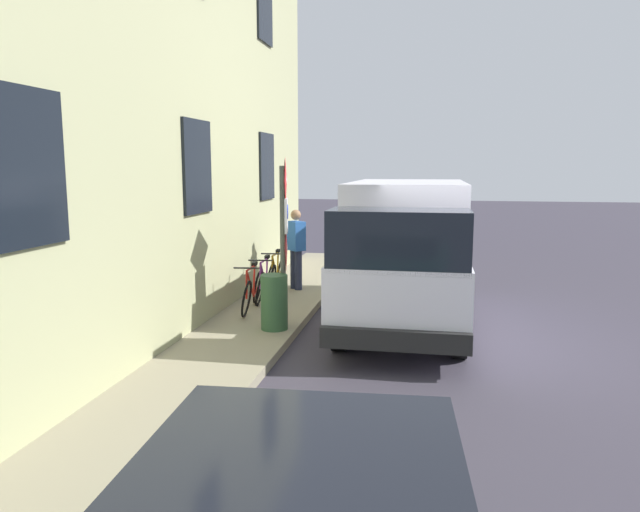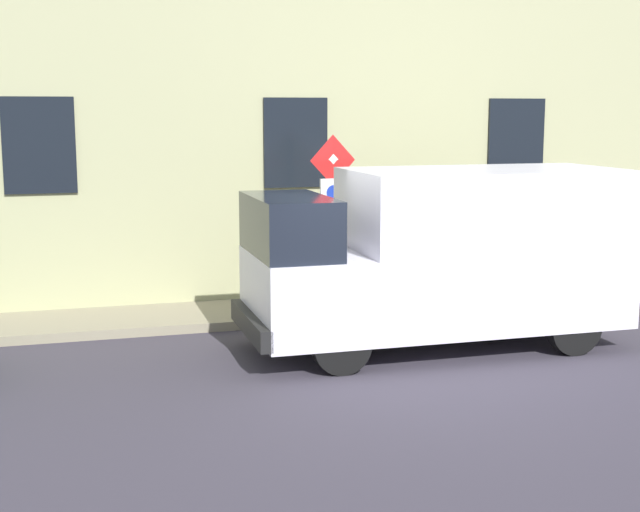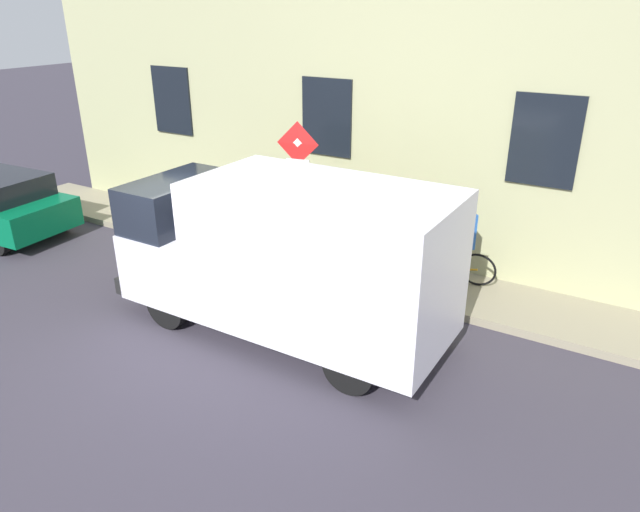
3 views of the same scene
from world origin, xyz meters
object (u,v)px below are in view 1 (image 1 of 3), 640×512
at_px(litter_bin, 274,302).
at_px(sign_post_stacked, 286,226).
at_px(pedestrian, 296,246).
at_px(bicycle_red, 252,291).
at_px(bicycle_purple, 265,282).
at_px(bicycle_orange, 276,274).
at_px(delivery_van, 406,249).

bearing_deg(litter_bin, sign_post_stacked, -123.97).
bearing_deg(pedestrian, bicycle_red, -143.91).
xyz_separation_m(bicycle_purple, pedestrian, (-0.36, -1.16, 0.56)).
height_order(sign_post_stacked, bicycle_red, sign_post_stacked).
bearing_deg(pedestrian, bicycle_orange, 175.68).
distance_m(bicycle_purple, pedestrian, 1.34).
relative_size(bicycle_red, pedestrian, 1.00).
bearing_deg(bicycle_purple, bicycle_red, -5.48).
xyz_separation_m(bicycle_orange, bicycle_red, (-0.00, 1.73, 0.00)).
distance_m(sign_post_stacked, pedestrian, 3.09).
height_order(bicycle_orange, bicycle_purple, same).
bearing_deg(litter_bin, pedestrian, -83.51).
relative_size(delivery_van, bicycle_orange, 3.11).
relative_size(sign_post_stacked, bicycle_purple, 1.56).
xyz_separation_m(bicycle_red, pedestrian, (-0.36, -2.03, 0.56)).
relative_size(bicycle_purple, pedestrian, 1.00).
bearing_deg(bicycle_purple, delivery_van, 69.35).
height_order(bicycle_purple, bicycle_red, same).
relative_size(bicycle_purple, litter_bin, 1.91).
bearing_deg(bicycle_orange, delivery_van, 54.53).
bearing_deg(litter_bin, delivery_van, -148.46).
xyz_separation_m(sign_post_stacked, bicycle_purple, (0.87, -1.79, -1.30)).
height_order(bicycle_purple, litter_bin, litter_bin).
bearing_deg(bicycle_red, sign_post_stacked, 37.50).
height_order(pedestrian, litter_bin, pedestrian).
distance_m(sign_post_stacked, bicycle_purple, 2.38).
bearing_deg(bicycle_red, litter_bin, 26.46).
bearing_deg(bicycle_purple, litter_bin, 14.31).
xyz_separation_m(delivery_van, bicycle_orange, (2.77, -1.62, -0.82)).
height_order(bicycle_red, pedestrian, pedestrian).
xyz_separation_m(sign_post_stacked, delivery_van, (-1.90, -1.04, -0.48)).
bearing_deg(bicycle_orange, bicycle_purple, -5.21).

